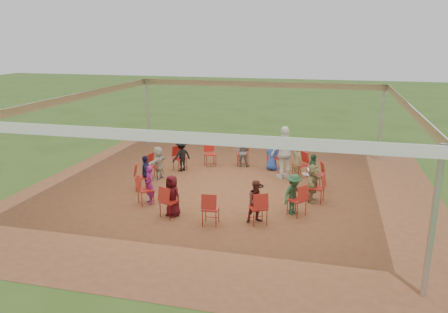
% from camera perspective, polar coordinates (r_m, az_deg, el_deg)
% --- Properties ---
extents(ground, '(80.00, 80.00, 0.00)m').
position_cam_1_polar(ground, '(14.26, 0.75, -4.31)').
color(ground, '#2D4B17').
rests_on(ground, ground).
extents(dirt_patch, '(13.00, 13.00, 0.00)m').
position_cam_1_polar(dirt_patch, '(14.25, 0.75, -4.29)').
color(dirt_patch, brown).
rests_on(dirt_patch, ground).
extents(tent, '(10.33, 10.33, 3.00)m').
position_cam_1_polar(tent, '(13.64, 0.79, 5.11)').
color(tent, '#B2B2B7').
rests_on(tent, ground).
extents(chair_0, '(0.54, 0.52, 0.90)m').
position_cam_1_polar(chair_0, '(14.51, 11.94, -2.42)').
color(chair_0, '#AC2219').
rests_on(chair_0, ground).
extents(chair_1, '(0.61, 0.61, 0.90)m').
position_cam_1_polar(chair_1, '(15.59, 9.91, -1.08)').
color(chair_1, '#AC2219').
rests_on(chair_1, ground).
extents(chair_2, '(0.56, 0.57, 0.90)m').
position_cam_1_polar(chair_2, '(16.38, 6.55, -0.15)').
color(chair_2, '#AC2219').
rests_on(chair_2, ground).
extents(chair_3, '(0.44, 0.46, 0.90)m').
position_cam_1_polar(chair_3, '(16.78, 2.47, 0.31)').
color(chair_3, '#AC2219').
rests_on(chair_3, ground).
extents(chair_4, '(0.58, 0.59, 0.90)m').
position_cam_1_polar(chair_4, '(16.73, -1.81, 0.27)').
color(chair_4, '#AC2219').
rests_on(chair_4, ground).
extents(chair_5, '(0.60, 0.60, 0.90)m').
position_cam_1_polar(chair_5, '(16.25, -5.79, -0.26)').
color(chair_5, '#AC2219').
rests_on(chair_5, ground).
extents(chair_6, '(0.51, 0.49, 0.90)m').
position_cam_1_polar(chair_6, '(15.38, -8.93, -1.26)').
color(chair_6, '#AC2219').
rests_on(chair_6, ground).
extents(chair_7, '(0.54, 0.52, 0.90)m').
position_cam_1_polar(chair_7, '(14.27, -10.62, -2.66)').
color(chair_7, '#AC2219').
rests_on(chair_7, ground).
extents(chair_8, '(0.61, 0.61, 0.90)m').
position_cam_1_polar(chair_8, '(13.08, -10.20, -4.30)').
color(chair_8, '#AC2219').
rests_on(chair_8, ground).
extents(chair_9, '(0.56, 0.57, 0.90)m').
position_cam_1_polar(chair_9, '(12.08, -7.16, -5.86)').
color(chair_9, '#AC2219').
rests_on(chair_9, ground).
extents(chair_10, '(0.44, 0.46, 0.90)m').
position_cam_1_polar(chair_10, '(11.52, -1.76, -6.81)').
color(chair_10, '#AC2219').
rests_on(chair_10, ground).
extents(chair_11, '(0.58, 0.59, 0.90)m').
position_cam_1_polar(chair_11, '(11.58, 4.49, -6.72)').
color(chair_11, '#AC2219').
rests_on(chair_11, ground).
extents(chair_12, '(0.60, 0.60, 0.90)m').
position_cam_1_polar(chair_12, '(12.25, 9.49, -5.63)').
color(chair_12, '#AC2219').
rests_on(chair_12, ground).
extents(chair_13, '(0.51, 0.49, 0.90)m').
position_cam_1_polar(chair_13, '(13.32, 11.99, -4.04)').
color(chair_13, '#AC2219').
rests_on(chair_13, ground).
extents(person_seated_0, '(0.52, 0.75, 1.16)m').
position_cam_1_polar(person_seated_0, '(14.44, 11.51, -1.92)').
color(person_seated_0, '#254C2E').
rests_on(person_seated_0, ground).
extents(person_seated_1, '(0.49, 0.50, 1.16)m').
position_cam_1_polar(person_seated_1, '(15.48, 9.58, -0.66)').
color(person_seated_1, '#928A58').
rests_on(person_seated_1, ground).
extents(person_seated_2, '(0.65, 0.51, 1.16)m').
position_cam_1_polar(person_seated_2, '(16.24, 6.35, 0.22)').
color(person_seated_2, '#284EB4').
rests_on(person_seated_2, ground).
extents(person_seated_3, '(0.58, 0.35, 1.16)m').
position_cam_1_polar(person_seated_3, '(16.63, 2.42, 0.66)').
color(person_seated_3, slate).
rests_on(person_seated_3, ground).
extents(person_seated_4, '(0.74, 0.83, 1.16)m').
position_cam_1_polar(person_seated_4, '(16.11, -5.56, 0.12)').
color(person_seated_4, black).
rests_on(person_seated_4, ground).
extents(person_seated_5, '(0.58, 1.13, 1.16)m').
position_cam_1_polar(person_seated_5, '(15.28, -8.57, -0.82)').
color(person_seated_5, beige).
rests_on(person_seated_5, ground).
extents(person_seated_6, '(0.52, 0.75, 1.16)m').
position_cam_1_polar(person_seated_6, '(14.21, -10.17, -2.13)').
color(person_seated_6, '#1E1A40').
rests_on(person_seated_6, ground).
extents(person_seated_7, '(0.49, 0.50, 1.16)m').
position_cam_1_polar(person_seated_7, '(13.07, -9.72, -3.66)').
color(person_seated_7, '#801C6B').
rests_on(person_seated_7, ground).
extents(person_seated_8, '(0.65, 0.51, 1.16)m').
position_cam_1_polar(person_seated_8, '(12.11, -6.79, -5.10)').
color(person_seated_8, '#440C11').
rests_on(person_seated_8, ground).
extents(person_seated_9, '(0.65, 0.56, 1.16)m').
position_cam_1_polar(person_seated_9, '(11.64, 4.31, -5.89)').
color(person_seated_9, '#532620').
rests_on(person_seated_9, ground).
extents(person_seated_10, '(0.74, 0.83, 1.16)m').
position_cam_1_polar(person_seated_10, '(12.28, 9.09, -4.89)').
color(person_seated_10, '#254C2E').
rests_on(person_seated_10, ground).
extents(person_seated_11, '(0.58, 1.13, 1.16)m').
position_cam_1_polar(person_seated_11, '(13.30, 11.52, -3.42)').
color(person_seated_11, '#928A58').
rests_on(person_seated_11, ground).
extents(standing_person, '(1.20, 1.12, 1.85)m').
position_cam_1_polar(standing_person, '(15.25, 7.96, 0.52)').
color(standing_person, white).
rests_on(standing_person, ground).
extents(cable_coil, '(0.32, 0.32, 0.03)m').
position_cam_1_polar(cable_coil, '(14.56, 4.65, -3.85)').
color(cable_coil, black).
rests_on(cable_coil, ground).
extents(laptop, '(0.32, 0.36, 0.21)m').
position_cam_1_polar(laptop, '(14.41, 10.87, -2.05)').
color(laptop, '#B7B7BC').
rests_on(laptop, ground).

